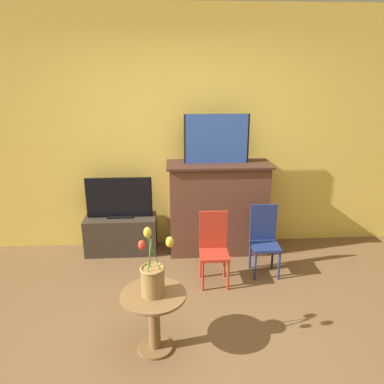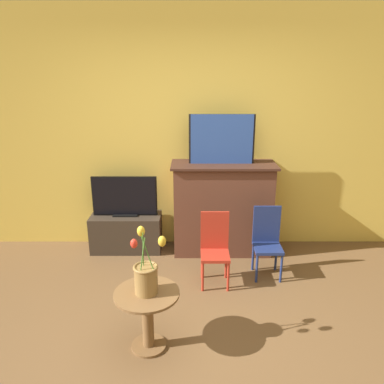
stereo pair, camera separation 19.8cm
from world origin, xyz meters
name	(u,v)px [view 1 (the left image)]	position (x,y,z in m)	size (l,w,h in m)	color
ground_plane	(195,371)	(0.00, 0.00, 0.00)	(14.00, 14.00, 0.00)	brown
wall_back	(182,132)	(0.00, 2.13, 1.35)	(8.00, 0.06, 2.70)	#EAC651
fireplace_mantel	(218,206)	(0.39, 1.88, 0.54)	(1.15, 0.47, 1.05)	brown
painting	(217,139)	(0.36, 1.89, 1.31)	(0.71, 0.03, 0.53)	black
tv_stand	(121,234)	(-0.72, 1.90, 0.21)	(0.81, 0.36, 0.43)	#382D23
tv_monitor	(119,198)	(-0.72, 1.91, 0.65)	(0.74, 0.12, 0.46)	black
chair_red	(214,245)	(0.27, 1.19, 0.39)	(0.28, 0.28, 0.72)	#B22D1E
chair_blue	(264,237)	(0.81, 1.35, 0.39)	(0.28, 0.28, 0.72)	navy
side_table	(154,313)	(-0.29, 0.25, 0.31)	(0.48, 0.48, 0.48)	brown
vase_tulips	(153,277)	(-0.29, 0.24, 0.62)	(0.25, 0.19, 0.51)	olive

